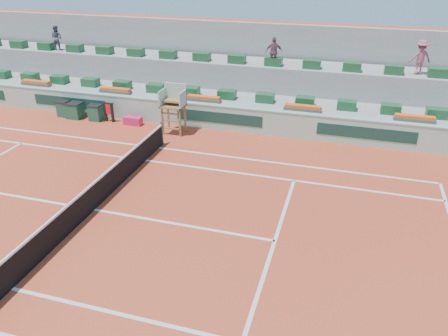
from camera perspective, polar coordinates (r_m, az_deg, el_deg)
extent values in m
plane|color=#9E351E|center=(15.99, -16.59, -5.25)|extent=(90.00, 90.00, 0.00)
cube|color=#959593|center=(24.46, -3.57, 8.76)|extent=(36.00, 4.00, 1.20)
cube|color=#959593|center=(25.70, -2.39, 11.32)|extent=(36.00, 2.40, 2.60)
cube|color=#959593|center=(26.95, -1.31, 14.05)|extent=(36.00, 0.40, 4.40)
cube|color=#D71C59|center=(23.08, -11.82, 6.06)|extent=(0.94, 0.42, 0.42)
imported|color=#4F505C|center=(29.18, -21.03, 15.61)|extent=(0.73, 0.59, 1.45)
imported|color=#6D4958|center=(23.51, 6.54, 14.84)|extent=(0.94, 0.54, 1.50)
imported|color=#974B5C|center=(23.78, 24.26, 13.05)|extent=(1.22, 0.95, 1.66)
cube|color=silver|center=(20.19, -8.52, 2.63)|extent=(23.77, 0.12, 0.01)
cube|color=silver|center=(13.45, -25.96, -13.97)|extent=(23.77, 0.12, 0.01)
cube|color=silver|center=(19.08, -10.20, 0.99)|extent=(23.77, 0.12, 0.01)
cube|color=silver|center=(13.92, 6.66, -9.44)|extent=(0.12, 8.23, 0.01)
cube|color=silver|center=(15.98, -16.59, -5.24)|extent=(12.80, 0.12, 0.01)
cube|color=black|center=(15.75, -16.81, -3.83)|extent=(0.03, 11.87, 0.92)
cube|color=white|center=(15.52, -17.05, -2.26)|extent=(0.06, 11.87, 0.07)
cylinder|color=#1E4736|center=(20.35, -8.11, 4.53)|extent=(0.10, 0.10, 1.10)
cube|color=#96BDAB|center=(22.52, -5.47, 7.06)|extent=(36.00, 0.30, 1.20)
cube|color=#7DA899|center=(22.32, -5.54, 8.58)|extent=(36.00, 0.34, 0.06)
cube|color=#13362E|center=(25.43, -19.51, 8.09)|extent=(4.40, 0.02, 0.56)
cube|color=#13362E|center=(21.73, -0.69, 6.57)|extent=(4.40, 0.02, 0.56)
cube|color=#13362E|center=(20.90, 18.04, 4.35)|extent=(4.40, 0.02, 0.56)
cube|color=brown|center=(21.42, -8.03, 6.06)|extent=(0.08, 0.08, 1.35)
cube|color=brown|center=(21.08, -5.78, 5.84)|extent=(0.08, 0.08, 1.35)
cube|color=brown|center=(22.01, -7.29, 6.69)|extent=(0.08, 0.08, 1.35)
cube|color=brown|center=(21.68, -5.09, 6.49)|extent=(0.08, 0.08, 1.35)
cube|color=brown|center=(21.30, -6.65, 8.08)|extent=(1.10, 0.90, 0.08)
cube|color=#96BDAB|center=(21.48, -6.33, 9.68)|extent=(1.10, 0.08, 1.00)
cube|color=#96BDAB|center=(21.39, -8.01, 9.09)|extent=(0.06, 0.90, 0.80)
cube|color=#96BDAB|center=(21.00, -5.38, 8.90)|extent=(0.06, 0.90, 0.80)
cube|color=brown|center=(21.32, -6.58, 8.77)|extent=(0.80, 0.60, 0.08)
cube|color=brown|center=(21.36, -6.86, 5.14)|extent=(0.90, 0.08, 0.06)
cube|color=brown|center=(21.22, -6.92, 6.14)|extent=(0.90, 0.08, 0.06)
cube|color=brown|center=(21.10, -6.98, 7.03)|extent=(0.90, 0.08, 0.06)
cube|color=#194B28|center=(29.75, -27.01, 10.87)|extent=(0.90, 0.60, 0.44)
cube|color=#194B28|center=(28.44, -23.98, 10.85)|extent=(0.90, 0.60, 0.44)
cube|color=#194B28|center=(27.21, -20.66, 10.79)|extent=(0.90, 0.60, 0.44)
cube|color=#194B28|center=(26.08, -17.05, 10.69)|extent=(0.90, 0.60, 0.44)
cube|color=#194B28|center=(25.07, -13.13, 10.53)|extent=(0.90, 0.60, 0.44)
cube|color=#194B28|center=(24.17, -8.90, 10.30)|extent=(0.90, 0.60, 0.44)
cube|color=#194B28|center=(23.41, -4.38, 10.00)|extent=(0.90, 0.60, 0.44)
cube|color=#194B28|center=(22.80, 0.40, 9.61)|extent=(0.90, 0.60, 0.44)
cube|color=#194B28|center=(22.36, 5.39, 9.13)|extent=(0.90, 0.60, 0.44)
cube|color=#194B28|center=(22.08, 10.53, 8.57)|extent=(0.90, 0.60, 0.44)
cube|color=#194B28|center=(21.99, 15.74, 7.93)|extent=(0.90, 0.60, 0.44)
cube|color=#194B28|center=(22.08, 20.94, 7.22)|extent=(0.90, 0.60, 0.44)
cube|color=#194B28|center=(22.34, 26.03, 6.47)|extent=(0.90, 0.60, 0.44)
cube|color=#194B28|center=(30.83, -25.23, 14.43)|extent=(0.90, 0.60, 0.44)
cube|color=#194B28|center=(29.57, -22.19, 14.54)|extent=(0.90, 0.60, 0.44)
cube|color=#194B28|center=(28.40, -18.88, 14.62)|extent=(0.90, 0.60, 0.44)
cube|color=#194B28|center=(27.32, -15.30, 14.65)|extent=(0.90, 0.60, 0.44)
cube|color=#194B28|center=(26.35, -11.44, 14.62)|extent=(0.90, 0.60, 0.44)
cube|color=#194B28|center=(25.50, -7.31, 14.53)|extent=(0.90, 0.60, 0.44)
cube|color=#194B28|center=(24.78, -2.92, 14.34)|extent=(0.90, 0.60, 0.44)
cube|color=#194B28|center=(24.21, 1.70, 14.06)|extent=(0.90, 0.60, 0.44)
cube|color=#194B28|center=(23.79, 6.49, 13.67)|extent=(0.90, 0.60, 0.44)
cube|color=#194B28|center=(23.53, 11.41, 13.18)|extent=(0.90, 0.60, 0.44)
cube|color=#194B28|center=(23.44, 16.37, 12.58)|extent=(0.90, 0.60, 0.44)
cube|color=#194B28|center=(23.52, 21.31, 11.90)|extent=(0.90, 0.60, 0.44)
cube|color=#194B28|center=(23.78, 26.16, 11.14)|extent=(0.90, 0.60, 0.44)
cube|color=#4E4E4E|center=(27.25, -23.31, 10.04)|extent=(1.80, 0.36, 0.16)
cube|color=#E75213|center=(27.22, -23.36, 10.32)|extent=(1.70, 0.32, 0.12)
cube|color=#4E4E4E|center=(24.44, -13.99, 9.67)|extent=(1.80, 0.36, 0.16)
cube|color=#E75213|center=(24.40, -14.03, 9.98)|extent=(1.70, 0.32, 0.12)
cube|color=#4E4E4E|center=(22.41, -2.67, 8.89)|extent=(1.80, 0.36, 0.16)
cube|color=#E75213|center=(22.36, -2.68, 9.23)|extent=(1.70, 0.32, 0.12)
cube|color=#4E4E4E|center=(21.37, 10.23, 7.58)|extent=(1.80, 0.36, 0.16)
cube|color=#E75213|center=(21.33, 10.26, 7.93)|extent=(1.70, 0.32, 0.12)
cube|color=#4E4E4E|center=(21.48, 23.61, 5.81)|extent=(1.80, 0.36, 0.16)
cube|color=#E75213|center=(21.44, 23.67, 6.16)|extent=(1.70, 0.32, 0.12)
cube|color=#184A35|center=(24.09, -16.41, 6.91)|extent=(0.64, 0.55, 0.80)
cube|color=black|center=(23.96, -16.54, 7.85)|extent=(0.68, 0.59, 0.04)
cube|color=#184A35|center=(24.80, -18.95, 7.10)|extent=(0.80, 0.68, 0.80)
cube|color=black|center=(24.67, -19.09, 8.01)|extent=(0.84, 0.73, 0.04)
cube|color=#184A35|center=(25.24, -20.10, 7.25)|extent=(0.66, 0.57, 0.80)
cube|color=black|center=(25.11, -20.26, 8.15)|extent=(0.70, 0.61, 0.04)
cube|color=black|center=(23.79, -15.22, 7.06)|extent=(0.11, 0.11, 1.00)
cube|color=black|center=(23.58, -14.38, 7.00)|extent=(0.11, 0.11, 1.00)
cube|color=black|center=(23.53, -14.95, 8.17)|extent=(0.67, 0.09, 0.06)
cube|color=red|center=(23.60, -14.88, 7.47)|extent=(0.49, 0.04, 0.56)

